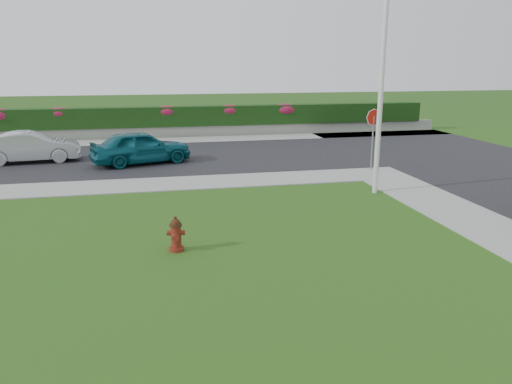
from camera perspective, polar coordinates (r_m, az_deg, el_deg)
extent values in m
plane|color=black|center=(9.17, -2.45, -12.05)|extent=(120.00, 120.00, 0.00)
cube|color=black|center=(22.76, -21.08, 3.27)|extent=(26.00, 8.00, 0.04)
cube|color=gray|center=(18.18, -26.51, 0.04)|extent=(24.00, 2.00, 0.04)
cube|color=gray|center=(19.44, 13.70, 2.04)|extent=(2.00, 2.00, 0.04)
cube|color=gray|center=(27.40, -11.21, 5.75)|extent=(34.00, 2.00, 0.04)
cube|color=gray|center=(28.84, -11.29, 6.74)|extent=(34.00, 0.40, 0.60)
cube|color=black|center=(28.84, -11.38, 8.44)|extent=(32.00, 0.90, 1.10)
cylinder|color=#53170D|center=(11.44, -9.07, -6.43)|extent=(0.34, 0.34, 0.08)
cylinder|color=#53170D|center=(11.34, -9.13, -5.01)|extent=(0.23, 0.23, 0.52)
cylinder|color=black|center=(11.25, -9.18, -3.75)|extent=(0.28, 0.28, 0.05)
sphere|color=black|center=(11.24, -9.19, -3.61)|extent=(0.23, 0.23, 0.23)
cylinder|color=black|center=(11.20, -9.21, -2.97)|extent=(0.07, 0.07, 0.07)
cylinder|color=#53170D|center=(11.32, -9.91, -4.64)|extent=(0.11, 0.12, 0.11)
cylinder|color=#53170D|center=(11.30, -8.38, -4.61)|extent=(0.11, 0.12, 0.11)
cylinder|color=#53170D|center=(11.19, -9.17, -5.17)|extent=(0.16, 0.14, 0.15)
imported|color=#0C515C|center=(21.16, -13.03, 5.03)|extent=(4.33, 2.76, 1.37)
imported|color=#ABADB3|center=(22.94, -24.33, 4.72)|extent=(4.03, 1.78, 1.29)
cylinder|color=silver|center=(16.19, 14.11, 11.51)|extent=(0.16, 0.16, 6.71)
cylinder|color=slate|center=(19.92, 13.15, 5.42)|extent=(0.06, 0.06, 2.12)
cylinder|color=#B1180B|center=(19.79, 13.32, 8.31)|extent=(0.61, 0.13, 0.62)
cylinder|color=white|center=(19.79, 13.32, 8.31)|extent=(0.65, 0.12, 0.65)
ellipsoid|color=#A31C45|center=(29.10, -21.58, 8.38)|extent=(1.20, 0.77, 0.60)
ellipsoid|color=#A31C45|center=(28.73, -10.18, 9.06)|extent=(1.29, 0.83, 0.65)
ellipsoid|color=#A31C45|center=(29.06, -3.09, 9.33)|extent=(1.28, 0.83, 0.64)
ellipsoid|color=#A31C45|center=(29.76, 3.37, 9.39)|extent=(1.42, 0.91, 0.71)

